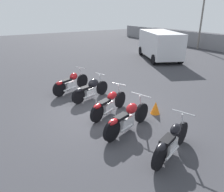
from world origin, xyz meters
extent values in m
plane|color=#38383D|center=(0.00, 0.00, 0.00)|extent=(60.00, 60.00, 0.00)
cylinder|color=slate|center=(-7.43, 14.86, 3.72)|extent=(0.16, 0.16, 7.45)
cylinder|color=black|center=(-3.14, 0.60, 0.34)|extent=(0.34, 0.67, 0.68)
cylinder|color=black|center=(-2.59, -0.77, 0.34)|extent=(0.34, 0.67, 0.68)
cube|color=silver|center=(-2.84, -0.15, 0.30)|extent=(0.38, 0.57, 0.37)
ellipsoid|color=red|center=(-2.93, 0.08, 0.71)|extent=(0.41, 0.50, 0.32)
cube|color=black|center=(-2.75, -0.38, 0.63)|extent=(0.44, 0.63, 0.10)
ellipsoid|color=red|center=(-2.61, -0.72, 0.61)|extent=(0.35, 0.48, 0.16)
cylinder|color=silver|center=(-3.10, 0.51, 1.03)|extent=(0.55, 0.25, 0.04)
cylinder|color=silver|center=(-3.12, 0.56, 0.68)|extent=(0.14, 0.26, 0.67)
cylinder|color=silver|center=(-2.67, -0.24, 0.24)|extent=(0.34, 0.71, 0.07)
cylinder|color=black|center=(-1.79, 0.95, 0.32)|extent=(0.28, 0.64, 0.63)
cylinder|color=black|center=(-1.40, -0.38, 0.32)|extent=(0.28, 0.64, 0.63)
cube|color=silver|center=(-1.58, 0.22, 0.29)|extent=(0.33, 0.54, 0.35)
ellipsoid|color=black|center=(-1.64, 0.45, 0.67)|extent=(0.44, 0.60, 0.35)
cube|color=black|center=(-1.51, -0.01, 0.58)|extent=(0.39, 0.60, 0.10)
ellipsoid|color=black|center=(-1.41, -0.33, 0.57)|extent=(0.32, 0.48, 0.16)
cylinder|color=silver|center=(-1.77, 0.86, 0.98)|extent=(0.55, 0.19, 0.04)
cylinder|color=silver|center=(-1.78, 0.91, 0.65)|extent=(0.12, 0.26, 0.65)
cylinder|color=silver|center=(-1.42, 0.12, 0.22)|extent=(0.24, 0.60, 0.07)
cylinder|color=black|center=(-0.20, 0.87, 0.32)|extent=(0.35, 0.63, 0.64)
cylinder|color=black|center=(0.38, -0.48, 0.32)|extent=(0.35, 0.63, 0.64)
cube|color=silver|center=(0.12, 0.13, 0.29)|extent=(0.40, 0.57, 0.35)
ellipsoid|color=#AD1419|center=(0.02, 0.36, 0.67)|extent=(0.42, 0.56, 0.28)
cube|color=black|center=(0.22, -0.10, 0.60)|extent=(0.44, 0.61, 0.10)
ellipsoid|color=#AD1419|center=(0.36, -0.44, 0.58)|extent=(0.36, 0.48, 0.16)
cylinder|color=silver|center=(-0.16, 0.78, 0.99)|extent=(0.56, 0.27, 0.04)
cylinder|color=silver|center=(-0.18, 0.82, 0.66)|extent=(0.15, 0.25, 0.65)
cylinder|color=silver|center=(0.29, 0.04, 0.23)|extent=(0.28, 0.53, 0.07)
cylinder|color=black|center=(1.19, 0.80, 0.34)|extent=(0.30, 0.68, 0.68)
cylinder|color=black|center=(1.65, -0.68, 0.34)|extent=(0.30, 0.68, 0.68)
cube|color=silver|center=(1.44, -0.01, 0.31)|extent=(0.36, 0.59, 0.37)
ellipsoid|color=red|center=(1.36, 0.24, 0.71)|extent=(0.41, 0.52, 0.34)
cube|color=black|center=(1.52, -0.26, 0.63)|extent=(0.38, 0.55, 0.10)
ellipsoid|color=red|center=(1.63, -0.63, 0.61)|extent=(0.32, 0.48, 0.16)
cylinder|color=silver|center=(1.22, 0.71, 1.03)|extent=(0.73, 0.26, 0.04)
cylinder|color=silver|center=(1.20, 0.76, 0.68)|extent=(0.13, 0.26, 0.67)
cylinder|color=silver|center=(1.60, -0.12, 0.24)|extent=(0.23, 0.56, 0.07)
cylinder|color=black|center=(2.81, 0.95, 0.34)|extent=(0.32, 0.67, 0.67)
cylinder|color=black|center=(3.28, -0.35, 0.34)|extent=(0.32, 0.67, 0.67)
cube|color=silver|center=(3.07, 0.23, 0.30)|extent=(0.36, 0.54, 0.37)
ellipsoid|color=black|center=(2.99, 0.45, 0.70)|extent=(0.38, 0.50, 0.28)
cube|color=black|center=(3.15, 0.01, 0.63)|extent=(0.40, 0.56, 0.10)
ellipsoid|color=black|center=(3.27, -0.31, 0.60)|extent=(0.34, 0.48, 0.16)
cylinder|color=silver|center=(2.85, 0.85, 1.02)|extent=(0.60, 0.25, 0.04)
cylinder|color=silver|center=(2.83, 0.90, 0.68)|extent=(0.13, 0.26, 0.67)
cylinder|color=silver|center=(3.23, 0.14, 0.23)|extent=(0.31, 0.71, 0.07)
cube|color=silver|center=(-6.06, 8.49, 1.17)|extent=(5.10, 3.78, 1.79)
cube|color=black|center=(-8.17, 9.43, 1.58)|extent=(0.78, 1.71, 0.54)
cylinder|color=black|center=(-8.04, 8.30, 0.35)|extent=(0.73, 0.49, 0.70)
cylinder|color=black|center=(-7.24, 10.09, 0.35)|extent=(0.73, 0.49, 0.70)
cylinder|color=black|center=(-4.88, 6.89, 0.35)|extent=(0.73, 0.49, 0.70)
cylinder|color=black|center=(-4.08, 8.68, 0.35)|extent=(0.73, 0.49, 0.70)
cone|color=orange|center=(0.97, 1.65, 0.24)|extent=(0.35, 0.35, 0.47)
camera|label=1|loc=(6.33, -3.61, 3.63)|focal=35.00mm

